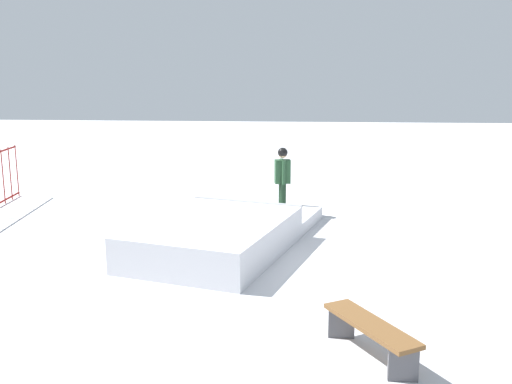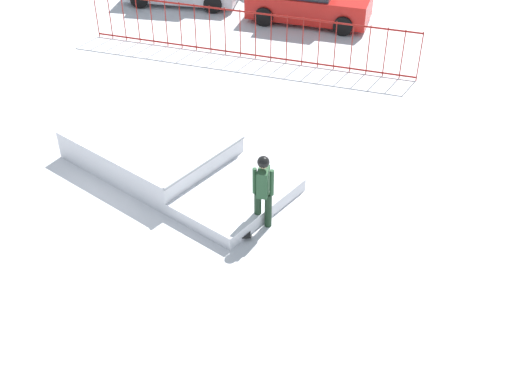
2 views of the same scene
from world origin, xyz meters
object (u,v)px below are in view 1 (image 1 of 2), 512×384
at_px(skate_ramp, 223,233).
at_px(skateboard, 292,215).
at_px(skater, 282,176).
at_px(park_bench, 370,332).

distance_m(skate_ramp, skateboard, 2.99).
relative_size(skate_ramp, skater, 3.43).
height_order(skate_ramp, park_bench, skate_ramp).
xyz_separation_m(skate_ramp, park_bench, (-4.59, -2.50, 0.04)).
bearing_deg(park_bench, skate_ramp, 28.59).
distance_m(skater, skateboard, 1.01).
xyz_separation_m(skate_ramp, skater, (2.93, -1.12, 0.69)).
bearing_deg(skater, skateboard, 120.23).
bearing_deg(skater, park_bench, 88.96).
bearing_deg(skateboard, skate_ramp, 37.51).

